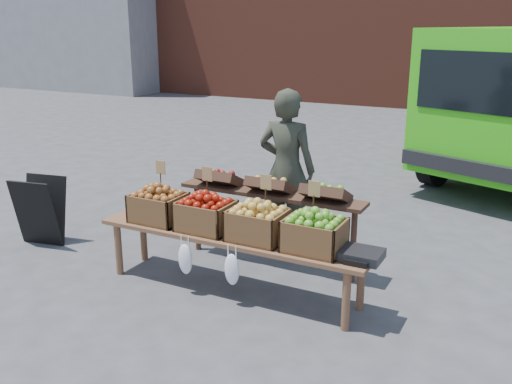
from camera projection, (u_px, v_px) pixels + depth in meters
The scene contains 10 objects.
ground at pixel (189, 303), 5.21m from camera, with size 80.00×80.00×0.00m, color #454648.
vendor at pixel (287, 169), 6.32m from camera, with size 0.65×0.43×1.79m, color #2E3326.
chalkboard_sign at pixel (40, 211), 6.50m from camera, with size 0.53×0.29×0.80m, color black, non-canonical shape.
back_table at pixel (270, 218), 5.90m from camera, with size 2.10×0.44×1.04m, color #40281A, non-canonical shape.
display_bench at pixel (232, 263), 5.38m from camera, with size 2.70×0.56×0.57m, color brown, non-canonical shape.
crate_golden_apples at pixel (159, 207), 5.62m from camera, with size 0.50×0.40×0.28m, color #9B622D, non-canonical shape.
crate_russet_pears at pixel (206, 216), 5.38m from camera, with size 0.50×0.40×0.28m, color #790A00, non-canonical shape.
crate_red_apples at pixel (257, 225), 5.14m from camera, with size 0.50×0.40×0.28m, color gold, non-canonical shape.
crate_green_apples at pixel (314, 235), 4.89m from camera, with size 0.50×0.40×0.28m, color #347D17, non-canonical shape.
weighing_scale at pixel (362, 255), 4.73m from camera, with size 0.34×0.30×0.08m, color black.
Camera 1 is at (2.71, -3.89, 2.47)m, focal length 40.00 mm.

